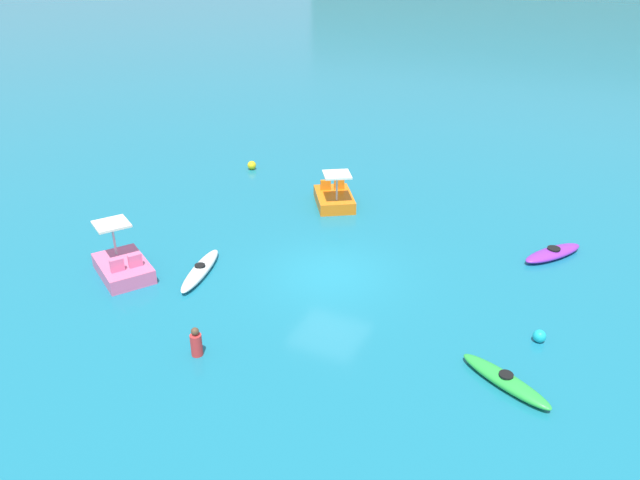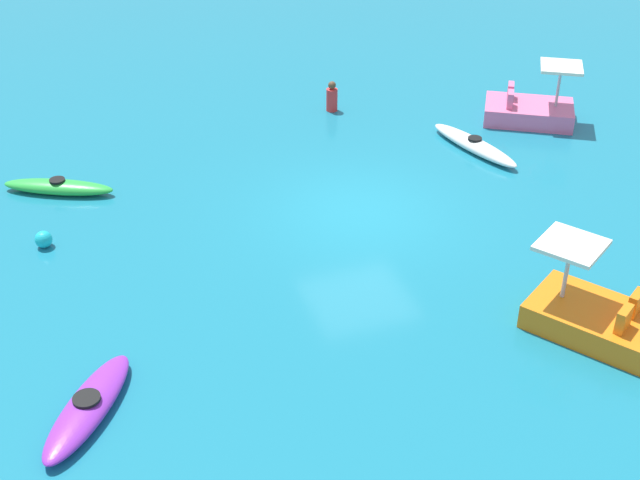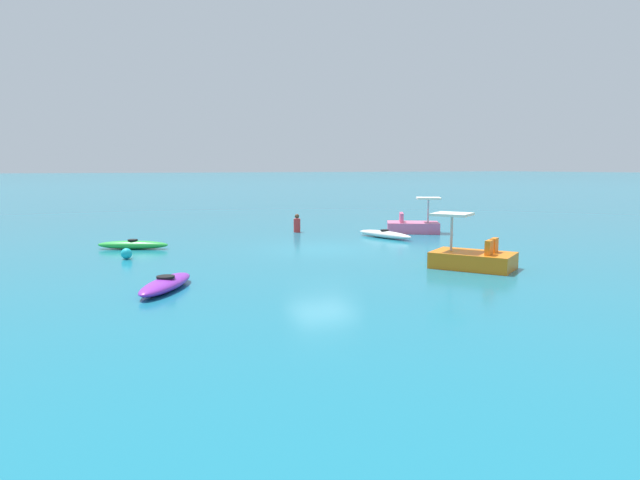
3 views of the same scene
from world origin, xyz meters
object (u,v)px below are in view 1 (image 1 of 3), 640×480
(kayak_green, at_px, (505,380))
(buoy_yellow, at_px, (252,165))
(buoy_cyan, at_px, (539,336))
(kayak_purple, at_px, (553,253))
(pedal_boat_pink, at_px, (123,266))
(person_near_shore, at_px, (196,343))
(pedal_boat_orange, at_px, (334,198))
(kayak_white, at_px, (200,270))

(kayak_green, xyz_separation_m, buoy_yellow, (-14.44, 11.20, 0.05))
(buoy_cyan, bearing_deg, kayak_purple, 92.65)
(kayak_purple, bearing_deg, pedal_boat_pink, -149.41)
(buoy_yellow, bearing_deg, buoy_cyan, -30.57)
(kayak_green, relative_size, pedal_boat_pink, 0.94)
(pedal_boat_pink, distance_m, person_near_shore, 5.55)
(kayak_purple, bearing_deg, kayak_green, -91.95)
(buoy_yellow, bearing_deg, pedal_boat_orange, -22.69)
(kayak_white, relative_size, pedal_boat_orange, 1.09)
(person_near_shore, bearing_deg, pedal_boat_pink, 152.61)
(buoy_cyan, distance_m, person_near_shore, 9.62)
(kayak_purple, relative_size, kayak_green, 0.98)
(pedal_boat_orange, bearing_deg, buoy_yellow, 157.31)
(kayak_purple, height_order, kayak_green, same)
(kayak_green, xyz_separation_m, pedal_boat_orange, (-8.83, 8.85, 0.17))
(person_near_shore, bearing_deg, buoy_cyan, 29.37)
(kayak_green, height_order, buoy_yellow, buoy_yellow)
(pedal_boat_pink, xyz_separation_m, person_near_shore, (4.93, -2.55, 0.05))
(kayak_green, xyz_separation_m, buoy_cyan, (0.53, 2.35, 0.02))
(kayak_purple, height_order, pedal_boat_pink, pedal_boat_pink)
(kayak_white, height_order, pedal_boat_orange, pedal_boat_orange)
(pedal_boat_orange, relative_size, pedal_boat_pink, 1.00)
(buoy_yellow, bearing_deg, kayak_green, -37.78)
(kayak_green, distance_m, buoy_yellow, 18.27)
(pedal_boat_pink, relative_size, buoy_yellow, 6.53)
(kayak_purple, bearing_deg, pedal_boat_orange, 174.04)
(pedal_boat_pink, bearing_deg, pedal_boat_orange, 65.53)
(kayak_white, distance_m, person_near_shore, 4.52)
(kayak_white, relative_size, pedal_boat_pink, 1.09)
(kayak_purple, xyz_separation_m, kayak_green, (-0.27, -7.90, -0.00))
(pedal_boat_pink, height_order, person_near_shore, pedal_boat_pink)
(buoy_cyan, bearing_deg, kayak_green, -102.62)
(kayak_purple, height_order, buoy_yellow, buoy_yellow)
(kayak_white, distance_m, pedal_boat_pink, 2.62)
(kayak_white, bearing_deg, buoy_cyan, 5.26)
(kayak_purple, distance_m, kayak_green, 7.90)
(buoy_cyan, bearing_deg, pedal_boat_orange, 145.23)
(pedal_boat_orange, distance_m, person_near_shore, 11.26)
(kayak_white, relative_size, person_near_shore, 3.52)
(kayak_white, xyz_separation_m, buoy_cyan, (10.96, 1.01, 0.02))
(person_near_shore, bearing_deg, pedal_boat_orange, 95.00)
(kayak_green, distance_m, person_near_shore, 8.20)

